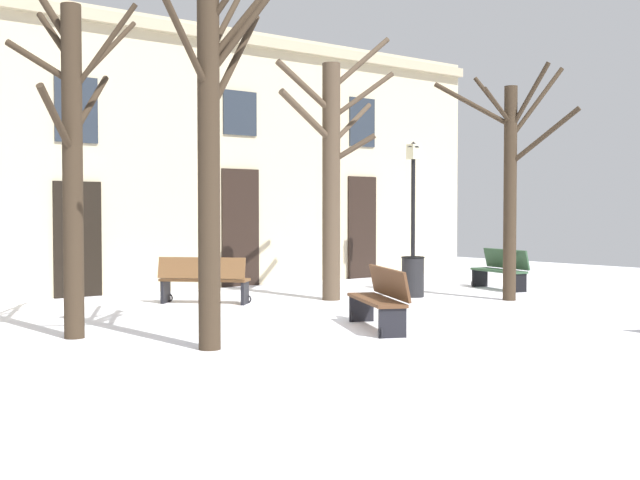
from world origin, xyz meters
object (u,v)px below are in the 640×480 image
Objects in this scene: tree_right_of_center at (332,170)px; litter_bin at (413,277)px; streetlamp at (413,197)px; bench_near_center_tree at (501,269)px; bench_by_litter_bin at (204,280)px; bench_facing_shops at (380,298)px; tree_left_of_center at (213,143)px; tree_center at (511,177)px; tree_foreground at (72,153)px.

tree_right_of_center is 2.84m from litter_bin.
bench_near_center_tree is (0.81, -2.03, -1.68)m from streetlamp.
litter_bin is at bearing -154.27° from bench_by_litter_bin.
tree_right_of_center is 3.90m from streetlamp.
bench_facing_shops is (-3.57, -2.95, 0.05)m from litter_bin.
tree_left_of_center is 1.01× the size of tree_right_of_center.
bench_near_center_tree is at bearing -68.20° from streetlamp.
tree_left_of_center is 7.62m from tree_center.
litter_bin is 0.46× the size of bench_facing_shops.
tree_right_of_center is 1.15× the size of tree_center.
bench_facing_shops is at bearing -0.31° from tree_left_of_center.
tree_left_of_center is 7.41m from litter_bin.
bench_by_litter_bin is (-5.98, -0.41, -1.67)m from streetlamp.
streetlamp is at bearing 157.49° from bench_facing_shops.
tree_foreground reaches higher than bench_facing_shops.
streetlamp is 1.88× the size of bench_facing_shops.
tree_center is at bearing -102.82° from streetlamp.
tree_left_of_center reaches higher than streetlamp.
streetlamp is at bearing 77.18° from tree_center.
litter_bin is 0.51× the size of bench_near_center_tree.
streetlamp is 2.19× the size of bench_by_litter_bin.
tree_right_of_center is at bearing 161.56° from litter_bin.
streetlamp is 4.13× the size of litter_bin.
tree_right_of_center is 3.58m from tree_center.
tree_left_of_center is 3.31× the size of bench_near_center_tree.
tree_center is at bearing -4.75° from tree_foreground.
bench_near_center_tree is (9.14, 2.86, -2.20)m from tree_left_of_center.
tree_left_of_center is 5.51m from bench_by_litter_bin.
streetlamp is 2.12× the size of bench_near_center_tree.
streetlamp is (8.33, 4.89, -0.52)m from tree_left_of_center.
tree_center is 3.04m from bench_near_center_tree.
bench_facing_shops is 4.52m from bench_by_litter_bin.
bench_near_center_tree is at bearing -8.32° from tree_right_of_center.
tree_right_of_center is at bearing -84.85° from bench_near_center_tree.
tree_left_of_center is 6.45× the size of litter_bin.
bench_facing_shops is at bearing -117.82° from tree_right_of_center.
bench_facing_shops is at bearing -51.94° from bench_near_center_tree.
tree_foreground reaches higher than bench_near_center_tree.
litter_bin is at bearing -134.29° from streetlamp.
litter_bin is at bearing 7.15° from tree_foreground.
tree_foreground is 2.66× the size of bench_facing_shops.
tree_right_of_center is at bearing 141.37° from tree_center.
tree_left_of_center is 5.88m from tree_right_of_center.
bench_near_center_tree is at bearing -1.63° from litter_bin.
bench_by_litter_bin is at bearing -147.88° from bench_facing_shops.
bench_near_center_tree is at bearing -146.98° from bench_by_litter_bin.
litter_bin is at bearing -18.44° from tree_right_of_center.
bench_by_litter_bin is (-2.37, 0.97, -2.14)m from tree_right_of_center.
tree_center reaches higher than streetlamp.
streetlamp is 3.22m from litter_bin.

